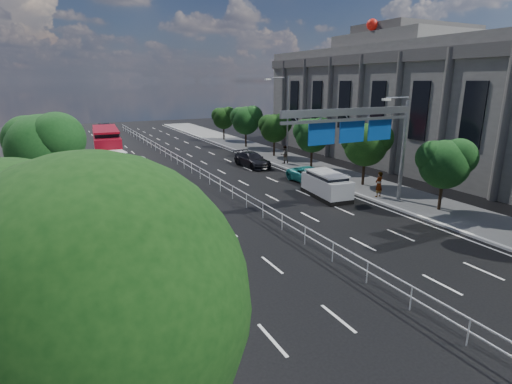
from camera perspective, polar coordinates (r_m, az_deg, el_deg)
ground at (r=17.47m, az=19.09°, el=-14.40°), size 160.00×160.00×0.00m
kerb_near at (r=13.40m, az=-11.65°, el=-23.64°), size 0.25×140.00×0.15m
median_fence at (r=35.50m, az=-7.63°, el=2.48°), size 0.05×85.00×1.02m
hedge_near at (r=17.30m, az=-30.89°, el=-14.83°), size 1.00×36.00×0.44m
toilet_sign at (r=11.58m, az=-22.09°, el=-14.23°), size 1.62×0.18×4.34m
overhead_gantry at (r=27.31m, az=14.95°, el=9.02°), size 10.24×0.38×7.45m
streetlight_far at (r=42.40m, az=4.20°, el=11.11°), size 2.78×2.40×9.00m
civic_hall at (r=47.67m, az=20.90°, el=11.92°), size 14.40×36.00×14.35m
near_tree_big at (r=6.51m, az=-30.81°, el=-16.34°), size 5.72×5.33×7.71m
near_tree_back at (r=28.40m, az=-28.04°, el=5.93°), size 4.84×4.51×6.69m
far_tree_c at (r=28.85m, az=25.45°, el=3.97°), size 3.52×3.28×4.94m
far_tree_d at (r=33.81m, az=15.48°, el=6.87°), size 3.85×3.59×5.34m
far_tree_e at (r=39.63m, az=8.13°, el=8.28°), size 3.63×3.38×5.13m
far_tree_f at (r=45.92m, az=2.69°, el=9.32°), size 3.52×3.28×5.02m
far_tree_g at (r=52.51m, az=-1.42°, el=10.40°), size 3.96×3.69×5.45m
far_tree_h at (r=59.36m, az=-4.62°, el=10.64°), size 3.41×3.18×4.91m
white_minivan at (r=42.67m, az=-19.45°, el=4.41°), size 2.17×4.24×1.77m
red_bus at (r=48.57m, az=-20.58°, el=6.64°), size 3.61×11.52×3.39m
near_car_silver at (r=39.98m, az=-16.47°, el=3.91°), size 2.22×5.00×1.67m
near_car_dark at (r=73.46m, az=-20.91°, el=8.56°), size 1.85×4.90×1.60m
silver_minivan at (r=30.41m, az=10.03°, el=0.98°), size 2.44×4.78×1.91m
parked_car_teal at (r=34.54m, az=7.73°, el=2.35°), size 2.34×4.83×1.32m
parked_car_dark at (r=40.86m, az=-0.56°, el=4.64°), size 2.46×5.18×1.46m
pedestrian_a at (r=30.92m, az=17.14°, el=1.05°), size 0.76×0.57×1.90m
pedestrian_b at (r=41.98m, az=4.07°, el=5.36°), size 0.91×0.71×1.85m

